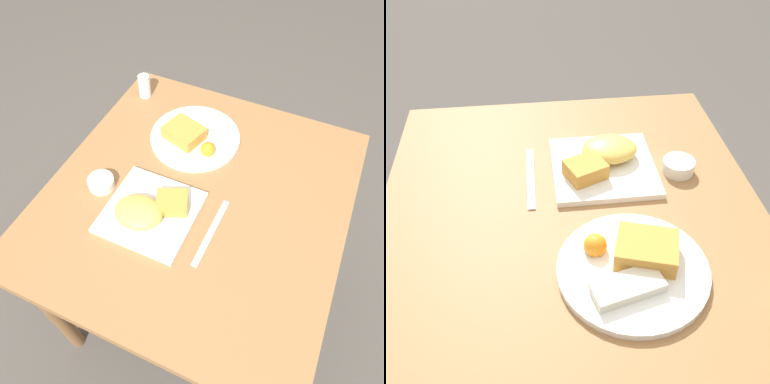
{
  "view_description": "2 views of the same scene",
  "coord_description": "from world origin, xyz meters",
  "views": [
    {
      "loc": [
        0.24,
        -0.56,
        1.54
      ],
      "look_at": [
        -0.0,
        -0.02,
        0.75
      ],
      "focal_mm": 35.0,
      "sensor_mm": 36.0,
      "label": 1
    },
    {
      "loc": [
        0.07,
        0.69,
        1.36
      ],
      "look_at": [
        -0.01,
        0.02,
        0.76
      ],
      "focal_mm": 42.0,
      "sensor_mm": 36.0,
      "label": 2
    }
  ],
  "objects": [
    {
      "name": "ground_plane",
      "position": [
        0.0,
        0.0,
        0.0
      ],
      "size": [
        8.0,
        8.0,
        0.0
      ],
      "primitive_type": "plane",
      "color": "#4C4742"
    },
    {
      "name": "dining_table",
      "position": [
        0.0,
        0.0,
        0.62
      ],
      "size": [
        0.8,
        0.86,
        0.71
      ],
      "color": "olive",
      "rests_on": "ground_plane"
    },
    {
      "name": "plate_square_near",
      "position": [
        -0.09,
        -0.11,
        0.73
      ],
      "size": [
        0.23,
        0.23,
        0.06
      ],
      "color": "white",
      "rests_on": "dining_table"
    },
    {
      "name": "plate_oval_far",
      "position": [
        -0.09,
        0.19,
        0.73
      ],
      "size": [
        0.28,
        0.28,
        0.05
      ],
      "color": "white",
      "rests_on": "dining_table"
    },
    {
      "name": "sauce_ramekin",
      "position": [
        -0.25,
        -0.08,
        0.73
      ],
      "size": [
        0.07,
        0.07,
        0.03
      ],
      "color": "white",
      "rests_on": "dining_table"
    },
    {
      "name": "salt_shaker",
      "position": [
        -0.33,
        0.32,
        0.75
      ],
      "size": [
        0.04,
        0.04,
        0.08
      ],
      "color": "white",
      "rests_on": "dining_table"
    },
    {
      "name": "butter_knife",
      "position": [
        0.08,
        -0.1,
        0.72
      ],
      "size": [
        0.02,
        0.21,
        0.0
      ],
      "rotation": [
        0.0,
        0.0,
        1.55
      ],
      "color": "silver",
      "rests_on": "dining_table"
    }
  ]
}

